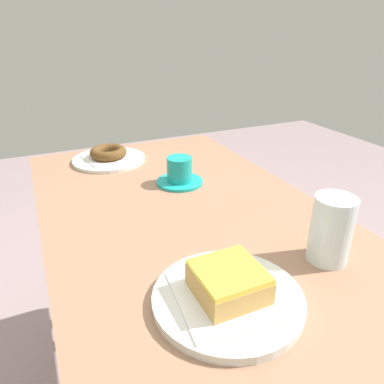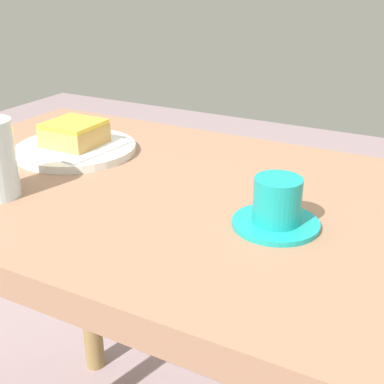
# 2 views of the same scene
# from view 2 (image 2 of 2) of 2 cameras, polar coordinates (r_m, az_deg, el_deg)

# --- Properties ---
(table) EXTENTS (1.12, 0.64, 0.77)m
(table) POSITION_cam_2_polar(r_m,az_deg,el_deg) (0.91, -0.01, -5.98)
(table) COLOR #976D53
(table) RESTS_ON ground_plane
(plate_glazed_square) EXTENTS (0.24, 0.24, 0.01)m
(plate_glazed_square) POSITION_cam_2_polar(r_m,az_deg,el_deg) (1.07, -12.61, 4.61)
(plate_glazed_square) COLOR silver
(plate_glazed_square) RESTS_ON table
(napkin_glazed_square) EXTENTS (0.18, 0.18, 0.00)m
(napkin_glazed_square) POSITION_cam_2_polar(r_m,az_deg,el_deg) (1.07, -12.66, 5.06)
(napkin_glazed_square) COLOR white
(napkin_glazed_square) RESTS_ON plate_glazed_square
(donut_glazed_square) EXTENTS (0.10, 0.10, 0.05)m
(donut_glazed_square) POSITION_cam_2_polar(r_m,az_deg,el_deg) (1.06, -12.77, 6.31)
(donut_glazed_square) COLOR tan
(donut_glazed_square) RESTS_ON napkin_glazed_square
(coffee_cup) EXTENTS (0.13, 0.13, 0.07)m
(coffee_cup) POSITION_cam_2_polar(r_m,az_deg,el_deg) (0.75, 9.29, -1.53)
(coffee_cup) COLOR teal
(coffee_cup) RESTS_ON table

